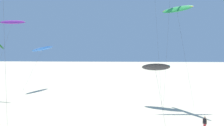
{
  "coord_description": "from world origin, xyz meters",
  "views": [
    {
      "loc": [
        4.36,
        -4.7,
        9.52
      ],
      "look_at": [
        3.1,
        18.89,
        7.96
      ],
      "focal_mm": 44.56,
      "sensor_mm": 36.0,
      "label": 1
    }
  ],
  "objects_px": {
    "flying_kite_1": "(43,49)",
    "flying_kite_5": "(177,9)",
    "flying_kite_4": "(155,67)",
    "flying_kite_2": "(12,22)",
    "person_foreground_walker": "(205,123)"
  },
  "relations": [
    {
      "from": "flying_kite_1",
      "to": "flying_kite_5",
      "type": "bearing_deg",
      "value": -25.44
    },
    {
      "from": "flying_kite_4",
      "to": "flying_kite_5",
      "type": "height_order",
      "value": "flying_kite_5"
    },
    {
      "from": "flying_kite_5",
      "to": "flying_kite_2",
      "type": "bearing_deg",
      "value": 169.91
    },
    {
      "from": "flying_kite_4",
      "to": "flying_kite_5",
      "type": "bearing_deg",
      "value": 74.28
    },
    {
      "from": "flying_kite_5",
      "to": "flying_kite_4",
      "type": "bearing_deg",
      "value": -105.72
    },
    {
      "from": "flying_kite_1",
      "to": "person_foreground_walker",
      "type": "distance_m",
      "value": 41.23
    },
    {
      "from": "flying_kite_2",
      "to": "person_foreground_walker",
      "type": "relative_size",
      "value": 8.35
    },
    {
      "from": "flying_kite_1",
      "to": "flying_kite_5",
      "type": "relative_size",
      "value": 0.65
    },
    {
      "from": "flying_kite_2",
      "to": "person_foreground_walker",
      "type": "bearing_deg",
      "value": -36.6
    },
    {
      "from": "flying_kite_5",
      "to": "flying_kite_1",
      "type": "bearing_deg",
      "value": 154.56
    },
    {
      "from": "flying_kite_2",
      "to": "person_foreground_walker",
      "type": "distance_m",
      "value": 40.4
    },
    {
      "from": "flying_kite_1",
      "to": "flying_kite_2",
      "type": "distance_m",
      "value": 9.75
    },
    {
      "from": "person_foreground_walker",
      "to": "flying_kite_1",
      "type": "bearing_deg",
      "value": 131.88
    },
    {
      "from": "flying_kite_5",
      "to": "person_foreground_walker",
      "type": "relative_size",
      "value": 9.33
    },
    {
      "from": "flying_kite_4",
      "to": "person_foreground_walker",
      "type": "relative_size",
      "value": 6.54
    }
  ]
}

